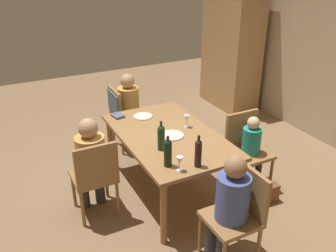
{
  "coord_description": "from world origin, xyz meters",
  "views": [
    {
      "loc": [
        3.23,
        -1.64,
        2.6
      ],
      "look_at": [
        0.0,
        0.0,
        0.85
      ],
      "focal_mm": 38.52,
      "sensor_mm": 36.0,
      "label": 1
    }
  ],
  "objects_px": {
    "wine_glass_centre": "(187,119)",
    "wine_bottle_dark_red": "(198,152)",
    "wine_bottle_tall_green": "(161,137)",
    "dinner_plate_host": "(143,116)",
    "wine_glass_near_left": "(180,161)",
    "dinner_plate_guest_left": "(172,135)",
    "person_man_guest": "(91,159)",
    "chair_left_end": "(121,111)",
    "handbag": "(266,194)",
    "chair_right_end": "(239,210)",
    "person_child_small": "(252,147)",
    "dining_table": "(168,140)",
    "chair_near": "(95,174)",
    "person_woman_host": "(230,204)",
    "person_man_bearded": "(130,105)",
    "chair_far_right": "(246,145)",
    "wine_bottle_short_olive": "(168,152)",
    "armoire_cabinet": "(232,46)"
  },
  "relations": [
    {
      "from": "dining_table",
      "to": "person_man_guest",
      "type": "relative_size",
      "value": 1.5
    },
    {
      "from": "wine_glass_near_left",
      "to": "dinner_plate_guest_left",
      "type": "xyz_separation_m",
      "value": [
        -0.66,
        0.27,
        -0.1
      ]
    },
    {
      "from": "person_man_bearded",
      "to": "dinner_plate_guest_left",
      "type": "xyz_separation_m",
      "value": [
        1.29,
        -0.01,
        0.12
      ]
    },
    {
      "from": "person_woman_host",
      "to": "wine_bottle_dark_red",
      "type": "bearing_deg",
      "value": 3.27
    },
    {
      "from": "wine_bottle_dark_red",
      "to": "dinner_plate_host",
      "type": "relative_size",
      "value": 1.4
    },
    {
      "from": "chair_near",
      "to": "wine_bottle_short_olive",
      "type": "distance_m",
      "value": 0.86
    },
    {
      "from": "chair_near",
      "to": "dinner_plate_guest_left",
      "type": "bearing_deg",
      "value": 1.58
    },
    {
      "from": "person_man_bearded",
      "to": "wine_glass_centre",
      "type": "bearing_deg",
      "value": 12.19
    },
    {
      "from": "dining_table",
      "to": "person_woman_host",
      "type": "height_order",
      "value": "person_woman_host"
    },
    {
      "from": "dinner_plate_guest_left",
      "to": "person_man_guest",
      "type": "bearing_deg",
      "value": -95.5
    },
    {
      "from": "chair_near",
      "to": "wine_glass_near_left",
      "type": "distance_m",
      "value": 0.96
    },
    {
      "from": "person_man_guest",
      "to": "dinner_plate_host",
      "type": "height_order",
      "value": "person_man_guest"
    },
    {
      "from": "dining_table",
      "to": "wine_bottle_tall_green",
      "type": "xyz_separation_m",
      "value": [
        0.28,
        -0.22,
        0.23
      ]
    },
    {
      "from": "chair_near",
      "to": "person_man_guest",
      "type": "xyz_separation_m",
      "value": [
        -0.11,
        0.0,
        0.12
      ]
    },
    {
      "from": "dining_table",
      "to": "dinner_plate_host",
      "type": "bearing_deg",
      "value": -173.54
    },
    {
      "from": "chair_right_end",
      "to": "chair_left_end",
      "type": "height_order",
      "value": "same"
    },
    {
      "from": "chair_left_end",
      "to": "person_man_bearded",
      "type": "xyz_separation_m",
      "value": [
        0.0,
        0.15,
        0.05
      ]
    },
    {
      "from": "wine_glass_near_left",
      "to": "wine_glass_centre",
      "type": "height_order",
      "value": "same"
    },
    {
      "from": "wine_bottle_tall_green",
      "to": "wine_bottle_short_olive",
      "type": "relative_size",
      "value": 1.01
    },
    {
      "from": "dining_table",
      "to": "wine_bottle_tall_green",
      "type": "relative_size",
      "value": 5.27
    },
    {
      "from": "wine_glass_near_left",
      "to": "dinner_plate_host",
      "type": "xyz_separation_m",
      "value": [
        -1.29,
        0.18,
        -0.1
      ]
    },
    {
      "from": "chair_left_end",
      "to": "person_man_bearded",
      "type": "bearing_deg",
      "value": 90.0
    },
    {
      "from": "chair_near",
      "to": "chair_far_right",
      "type": "xyz_separation_m",
      "value": [
        0.21,
        1.78,
        0.0
      ]
    },
    {
      "from": "wine_bottle_tall_green",
      "to": "wine_bottle_dark_red",
      "type": "bearing_deg",
      "value": 20.35
    },
    {
      "from": "person_child_small",
      "to": "wine_bottle_short_olive",
      "type": "height_order",
      "value": "wine_bottle_short_olive"
    },
    {
      "from": "person_child_small",
      "to": "dinner_plate_guest_left",
      "type": "bearing_deg",
      "value": -21.51
    },
    {
      "from": "armoire_cabinet",
      "to": "handbag",
      "type": "height_order",
      "value": "armoire_cabinet"
    },
    {
      "from": "person_man_bearded",
      "to": "chair_far_right",
      "type": "bearing_deg",
      "value": 29.63
    },
    {
      "from": "dinner_plate_guest_left",
      "to": "chair_near",
      "type": "bearing_deg",
      "value": -88.42
    },
    {
      "from": "wine_bottle_tall_green",
      "to": "dinner_plate_host",
      "type": "height_order",
      "value": "wine_bottle_tall_green"
    },
    {
      "from": "wine_bottle_tall_green",
      "to": "wine_glass_near_left",
      "type": "distance_m",
      "value": 0.44
    },
    {
      "from": "person_man_bearded",
      "to": "wine_glass_near_left",
      "type": "relative_size",
      "value": 7.47
    },
    {
      "from": "chair_left_end",
      "to": "person_man_bearded",
      "type": "height_order",
      "value": "person_man_bearded"
    },
    {
      "from": "person_woman_host",
      "to": "wine_bottle_dark_red",
      "type": "relative_size",
      "value": 3.36
    },
    {
      "from": "chair_near",
      "to": "person_child_small",
      "type": "relative_size",
      "value": 0.98
    },
    {
      "from": "wine_glass_near_left",
      "to": "dinner_plate_guest_left",
      "type": "bearing_deg",
      "value": 158.05
    },
    {
      "from": "chair_left_end",
      "to": "handbag",
      "type": "xyz_separation_m",
      "value": [
        1.96,
        1.02,
        -0.48
      ]
    },
    {
      "from": "wine_glass_centre",
      "to": "wine_bottle_dark_red",
      "type": "bearing_deg",
      "value": -22.48
    },
    {
      "from": "person_child_small",
      "to": "dinner_plate_host",
      "type": "relative_size",
      "value": 3.97
    },
    {
      "from": "dining_table",
      "to": "chair_right_end",
      "type": "bearing_deg",
      "value": 4.06
    },
    {
      "from": "chair_far_right",
      "to": "dinner_plate_host",
      "type": "distance_m",
      "value": 1.3
    },
    {
      "from": "person_man_guest",
      "to": "wine_bottle_short_olive",
      "type": "bearing_deg",
      "value": -46.65
    },
    {
      "from": "person_man_guest",
      "to": "handbag",
      "type": "bearing_deg",
      "value": -23.01
    },
    {
      "from": "chair_right_end",
      "to": "chair_near",
      "type": "distance_m",
      "value": 1.5
    },
    {
      "from": "chair_left_end",
      "to": "chair_near",
      "type": "xyz_separation_m",
      "value": [
        1.32,
        -0.77,
        -0.06
      ]
    },
    {
      "from": "chair_far_right",
      "to": "wine_bottle_dark_red",
      "type": "relative_size",
      "value": 2.79
    },
    {
      "from": "wine_bottle_tall_green",
      "to": "dinner_plate_host",
      "type": "bearing_deg",
      "value": 169.41
    },
    {
      "from": "wine_glass_near_left",
      "to": "handbag",
      "type": "distance_m",
      "value": 1.37
    },
    {
      "from": "wine_bottle_tall_green",
      "to": "wine_bottle_dark_red",
      "type": "xyz_separation_m",
      "value": [
        0.45,
        0.17,
        0.01
      ]
    },
    {
      "from": "person_woman_host",
      "to": "handbag",
      "type": "relative_size",
      "value": 3.95
    }
  ]
}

